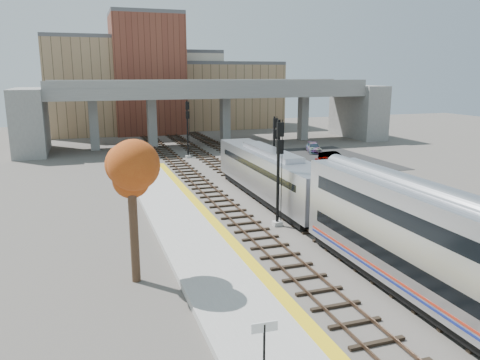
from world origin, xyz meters
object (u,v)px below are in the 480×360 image
object	(u,v)px
locomotive	(270,174)
signal_mast_far	(188,130)
signal_mast_mid	(274,154)
car_c	(314,148)
tree	(131,173)
car_b	(333,157)
car_a	(329,162)
signal_mast_near	(278,174)

from	to	relation	value
locomotive	signal_mast_far	world-z (taller)	signal_mast_far
locomotive	signal_mast_mid	distance (m)	4.53
locomotive	car_c	world-z (taller)	locomotive
signal_mast_mid	locomotive	bearing A→B (deg)	-116.82
tree	car_b	xyz separation A→B (m)	(25.80, 25.32, -4.99)
locomotive	car_a	size ratio (longest dim) A/B	5.45
tree	car_c	world-z (taller)	tree
car_b	car_c	distance (m)	7.85
signal_mast_mid	tree	size ratio (longest dim) A/B	0.86
signal_mast_far	car_a	xyz separation A→B (m)	(13.67, -11.36, -2.92)
signal_mast_near	tree	xyz separation A→B (m)	(-10.37, -5.87, 1.95)
locomotive	signal_mast_mid	bearing A→B (deg)	63.18
signal_mast_far	car_c	world-z (taller)	signal_mast_far
signal_mast_far	tree	distance (m)	36.01
signal_mast_near	signal_mast_mid	size ratio (longest dim) A/B	1.12
locomotive	signal_mast_near	size ratio (longest dim) A/B	2.57
signal_mast_near	signal_mast_mid	world-z (taller)	signal_mast_near
locomotive	car_c	distance (m)	25.44
tree	car_a	xyz separation A→B (m)	(24.04, 23.06, -5.04)
locomotive	signal_mast_far	distance (m)	22.17
signal_mast_near	car_b	distance (m)	25.02
signal_mast_mid	car_c	bearing A→B (deg)	52.53
locomotive	signal_mast_mid	xyz separation A→B (m)	(2.00, 3.96, 0.91)
signal_mast_near	car_b	xyz separation A→B (m)	(15.43, 19.46, -3.04)
car_b	car_c	bearing A→B (deg)	70.17
car_b	signal_mast_mid	bearing A→B (deg)	-150.79
signal_mast_far	tree	xyz separation A→B (m)	(-10.37, -34.42, 2.12)
signal_mast_mid	tree	distance (m)	21.98
locomotive	car_b	distance (m)	18.64
signal_mast_far	car_a	distance (m)	18.01
locomotive	signal_mast_near	world-z (taller)	signal_mast_near
tree	car_c	distance (m)	43.12
signal_mast_near	locomotive	bearing A→B (deg)	72.17
car_b	signal_mast_far	bearing A→B (deg)	140.32
signal_mast_near	signal_mast_far	bearing A→B (deg)	90.00
locomotive	car_a	distance (m)	15.82
signal_mast_near	car_c	bearing A→B (deg)	58.14
signal_mast_near	signal_mast_far	distance (m)	28.56
signal_mast_mid	tree	bearing A→B (deg)	-131.51
signal_mast_near	tree	size ratio (longest dim) A/B	0.97
car_c	signal_mast_near	bearing A→B (deg)	-103.31
signal_mast_near	signal_mast_far	size ratio (longest dim) A/B	1.04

